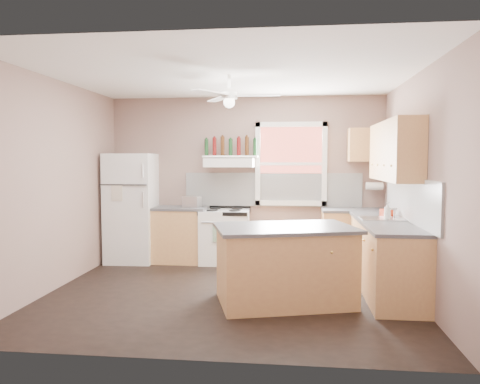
# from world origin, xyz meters

# --- Properties ---
(floor) EXTENTS (4.50, 4.50, 0.00)m
(floor) POSITION_xyz_m (0.00, 0.00, 0.00)
(floor) COLOR black
(floor) RESTS_ON ground
(ceiling) EXTENTS (4.50, 4.50, 0.00)m
(ceiling) POSITION_xyz_m (0.00, 0.00, 2.70)
(ceiling) COLOR white
(ceiling) RESTS_ON ground
(wall_back) EXTENTS (4.50, 0.05, 2.70)m
(wall_back) POSITION_xyz_m (0.00, 2.02, 1.35)
(wall_back) COLOR #83685E
(wall_back) RESTS_ON ground
(wall_right) EXTENTS (0.05, 4.00, 2.70)m
(wall_right) POSITION_xyz_m (2.27, 0.00, 1.35)
(wall_right) COLOR #83685E
(wall_right) RESTS_ON ground
(wall_left) EXTENTS (0.05, 4.00, 2.70)m
(wall_left) POSITION_xyz_m (-2.27, 0.00, 1.35)
(wall_left) COLOR #83685E
(wall_left) RESTS_ON ground
(backsplash_back) EXTENTS (2.90, 0.03, 0.55)m
(backsplash_back) POSITION_xyz_m (0.45, 1.99, 1.18)
(backsplash_back) COLOR white
(backsplash_back) RESTS_ON wall_back
(backsplash_right) EXTENTS (0.03, 2.60, 0.55)m
(backsplash_right) POSITION_xyz_m (2.23, 0.30, 1.18)
(backsplash_right) COLOR white
(backsplash_right) RESTS_ON wall_right
(window_view) EXTENTS (1.00, 0.02, 1.20)m
(window_view) POSITION_xyz_m (0.75, 1.98, 1.60)
(window_view) COLOR brown
(window_view) RESTS_ON wall_back
(window_frame) EXTENTS (1.16, 0.07, 1.36)m
(window_frame) POSITION_xyz_m (0.75, 1.96, 1.60)
(window_frame) COLOR white
(window_frame) RESTS_ON wall_back
(refrigerator) EXTENTS (0.78, 0.76, 1.77)m
(refrigerator) POSITION_xyz_m (-1.83, 1.64, 0.88)
(refrigerator) COLOR white
(refrigerator) RESTS_ON floor
(base_cabinet_left) EXTENTS (0.90, 0.60, 0.86)m
(base_cabinet_left) POSITION_xyz_m (-1.06, 1.70, 0.43)
(base_cabinet_left) COLOR #B87F4C
(base_cabinet_left) RESTS_ON floor
(counter_left) EXTENTS (0.92, 0.62, 0.04)m
(counter_left) POSITION_xyz_m (-1.06, 1.70, 0.88)
(counter_left) COLOR #404042
(counter_left) RESTS_ON base_cabinet_left
(toaster) EXTENTS (0.32, 0.24, 0.18)m
(toaster) POSITION_xyz_m (-0.83, 1.64, 0.99)
(toaster) COLOR silver
(toaster) RESTS_ON counter_left
(stove) EXTENTS (0.82, 0.68, 0.86)m
(stove) POSITION_xyz_m (-0.30, 1.70, 0.43)
(stove) COLOR white
(stove) RESTS_ON floor
(range_hood) EXTENTS (0.78, 0.50, 0.14)m
(range_hood) POSITION_xyz_m (-0.23, 1.75, 1.62)
(range_hood) COLOR white
(range_hood) RESTS_ON wall_back
(bottle_shelf) EXTENTS (0.90, 0.26, 0.03)m
(bottle_shelf) POSITION_xyz_m (-0.23, 1.87, 1.72)
(bottle_shelf) COLOR white
(bottle_shelf) RESTS_ON range_hood
(cart) EXTENTS (0.62, 0.46, 0.56)m
(cart) POSITION_xyz_m (0.47, 1.75, 0.28)
(cart) COLOR #B87F4C
(cart) RESTS_ON floor
(base_cabinet_corner) EXTENTS (1.00, 0.60, 0.86)m
(base_cabinet_corner) POSITION_xyz_m (1.75, 1.70, 0.43)
(base_cabinet_corner) COLOR #B87F4C
(base_cabinet_corner) RESTS_ON floor
(base_cabinet_right) EXTENTS (0.60, 2.20, 0.86)m
(base_cabinet_right) POSITION_xyz_m (1.95, 0.30, 0.43)
(base_cabinet_right) COLOR #B87F4C
(base_cabinet_right) RESTS_ON floor
(counter_corner) EXTENTS (1.02, 0.62, 0.04)m
(counter_corner) POSITION_xyz_m (1.75, 1.70, 0.88)
(counter_corner) COLOR #404042
(counter_corner) RESTS_ON base_cabinet_corner
(counter_right) EXTENTS (0.62, 2.22, 0.04)m
(counter_right) POSITION_xyz_m (1.94, 0.30, 0.88)
(counter_right) COLOR #404042
(counter_right) RESTS_ON base_cabinet_right
(sink) EXTENTS (0.55, 0.45, 0.03)m
(sink) POSITION_xyz_m (1.94, 0.50, 0.90)
(sink) COLOR silver
(sink) RESTS_ON counter_right
(faucet) EXTENTS (0.03, 0.03, 0.14)m
(faucet) POSITION_xyz_m (2.10, 0.50, 0.97)
(faucet) COLOR silver
(faucet) RESTS_ON sink
(upper_cabinet_right) EXTENTS (0.33, 1.80, 0.76)m
(upper_cabinet_right) POSITION_xyz_m (2.08, 0.50, 1.78)
(upper_cabinet_right) COLOR #B87F4C
(upper_cabinet_right) RESTS_ON wall_right
(upper_cabinet_corner) EXTENTS (0.60, 0.33, 0.52)m
(upper_cabinet_corner) POSITION_xyz_m (1.95, 1.83, 1.90)
(upper_cabinet_corner) COLOR #B87F4C
(upper_cabinet_corner) RESTS_ON wall_back
(paper_towel) EXTENTS (0.26, 0.12, 0.12)m
(paper_towel) POSITION_xyz_m (2.07, 1.86, 1.25)
(paper_towel) COLOR white
(paper_towel) RESTS_ON wall_back
(island) EXTENTS (1.69, 1.31, 0.86)m
(island) POSITION_xyz_m (0.69, -0.32, 0.43)
(island) COLOR #B87F4C
(island) RESTS_ON floor
(island_top) EXTENTS (1.79, 1.42, 0.04)m
(island_top) POSITION_xyz_m (0.69, -0.32, 0.88)
(island_top) COLOR #404042
(island_top) RESTS_ON island
(ceiling_fan_hub) EXTENTS (0.20, 0.20, 0.08)m
(ceiling_fan_hub) POSITION_xyz_m (0.00, 0.00, 2.45)
(ceiling_fan_hub) COLOR white
(ceiling_fan_hub) RESTS_ON ceiling
(soap_bottle) EXTENTS (0.12, 0.12, 0.23)m
(soap_bottle) POSITION_xyz_m (1.99, 0.40, 1.01)
(soap_bottle) COLOR silver
(soap_bottle) RESTS_ON counter_right
(red_caddy) EXTENTS (0.21, 0.17, 0.10)m
(red_caddy) POSITION_xyz_m (2.07, 0.78, 0.95)
(red_caddy) COLOR #B72B0F
(red_caddy) RESTS_ON counter_right
(wine_bottles) EXTENTS (0.86, 0.06, 0.31)m
(wine_bottles) POSITION_xyz_m (-0.23, 1.87, 1.88)
(wine_bottles) COLOR #143819
(wine_bottles) RESTS_ON bottle_shelf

